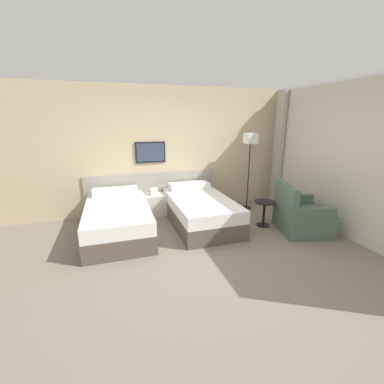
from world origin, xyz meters
name	(u,v)px	position (x,y,z in m)	size (l,w,h in m)	color
ground_plane	(210,253)	(0.00, 0.00, 0.00)	(16.00, 16.00, 0.00)	slate
wall_headboard	(173,153)	(-0.03, 2.23, 1.30)	(10.00, 0.10, 2.70)	#C6B28E
wall_window	(352,161)	(2.54, -0.04, 1.34)	(0.21, 4.70, 2.70)	white
bed_near_door	(118,219)	(-1.33, 1.19, 0.28)	(1.10, 1.97, 0.67)	brown
bed_near_window	(200,210)	(0.24, 1.19, 0.28)	(1.10, 1.97, 0.67)	brown
nightstand	(154,204)	(-0.54, 1.93, 0.24)	(0.50, 0.39, 0.60)	beige
floor_lamp	(250,146)	(1.59, 1.72, 1.46)	(0.24, 0.24, 1.73)	black
side_table	(264,209)	(1.39, 0.71, 0.35)	(0.40, 0.40, 0.50)	black
armchair	(301,217)	(1.89, 0.27, 0.28)	(1.02, 1.06, 0.91)	#4C6056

